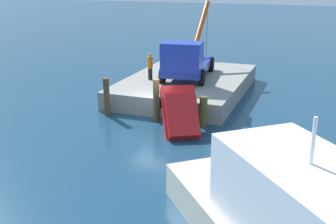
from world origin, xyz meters
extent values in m
plane|color=navy|center=(0.00, 0.00, 0.00)|extent=(200.00, 200.00, 0.00)
cube|color=gray|center=(-5.90, 0.00, 0.57)|extent=(11.28, 7.55, 1.14)
cube|color=navy|center=(-6.01, 0.05, 1.86)|extent=(6.20, 3.22, 0.45)
cube|color=#1F39AF|center=(-3.89, 0.29, 2.94)|extent=(1.94, 2.63, 1.71)
cylinder|color=black|center=(-4.09, 1.55, 1.64)|extent=(1.03, 0.41, 1.00)
cylinder|color=black|center=(-3.80, -0.98, 1.64)|extent=(1.03, 0.41, 1.00)
cylinder|color=black|center=(-8.23, 1.07, 1.64)|extent=(1.03, 0.41, 1.00)
cylinder|color=black|center=(-7.94, -1.46, 1.64)|extent=(1.03, 0.41, 1.00)
cylinder|color=#BF4C0C|center=(-9.90, -0.25, 4.11)|extent=(4.45, 0.56, 3.53)
cube|color=#BF4C0C|center=(-7.79, -0.16, 2.34)|extent=(1.00, 1.00, 0.50)
cylinder|color=#4C4C19|center=(-12.01, -0.35, 3.50)|extent=(0.04, 0.04, 4.46)
cylinder|color=black|center=(-4.38, -2.09, 1.52)|extent=(0.28, 0.28, 0.77)
cylinder|color=orange|center=(-4.38, -2.09, 2.29)|extent=(0.34, 0.34, 0.77)
sphere|color=tan|center=(-4.38, -2.09, 2.78)|extent=(0.22, 0.22, 0.22)
cube|color=red|center=(1.51, 2.08, 0.47)|extent=(3.97, 3.25, 3.47)
cube|color=red|center=(1.71, 2.19, 1.02)|extent=(2.54, 2.35, 2.00)
cylinder|color=black|center=(1.84, 3.27, -0.82)|extent=(0.90, 0.62, 0.90)
cylinder|color=black|center=(2.68, 1.70, -0.82)|extent=(0.90, 0.62, 0.90)
cylinder|color=black|center=(-0.07, 2.25, 1.28)|extent=(0.90, 0.62, 0.90)
cylinder|color=black|center=(0.78, 0.67, 1.28)|extent=(0.90, 0.62, 0.90)
cube|color=white|center=(10.73, 8.48, 2.30)|extent=(5.83, 5.54, 2.23)
cylinder|color=white|center=(10.73, 8.48, 4.01)|extent=(0.10, 0.10, 1.20)
cylinder|color=silver|center=(7.42, 5.67, 1.68)|extent=(0.06, 0.06, 1.00)
cylinder|color=brown|center=(0.23, -2.88, 1.09)|extent=(0.35, 0.35, 2.19)
cylinder|color=brown|center=(0.17, 0.17, 1.19)|extent=(0.36, 0.36, 2.38)
cylinder|color=brown|center=(0.11, 2.85, 0.83)|extent=(0.42, 0.42, 1.65)
camera|label=1|loc=(20.57, 8.44, 7.77)|focal=44.61mm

